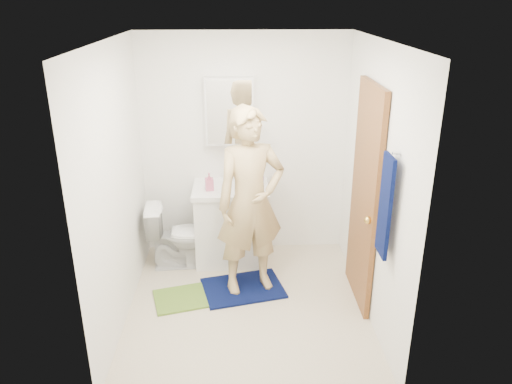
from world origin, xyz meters
TOP-DOWN VIEW (x-y plane):
  - floor at (0.00, 0.00)m, footprint 2.20×2.40m
  - ceiling at (0.00, 0.00)m, footprint 2.20×2.40m
  - wall_back at (0.00, 1.21)m, footprint 2.20×0.02m
  - wall_front at (0.00, -1.21)m, footprint 2.20×0.02m
  - wall_left at (-1.11, 0.00)m, footprint 0.02×2.40m
  - wall_right at (1.11, 0.00)m, footprint 0.02×2.40m
  - vanity_cabinet at (-0.15, 0.91)m, footprint 0.75×0.55m
  - countertop at (-0.15, 0.91)m, footprint 0.79×0.59m
  - sink_basin at (-0.15, 0.91)m, footprint 0.40×0.40m
  - faucet at (-0.15, 1.09)m, footprint 0.03×0.03m
  - medicine_cabinet at (-0.15, 1.14)m, footprint 0.50×0.12m
  - mirror_panel at (-0.15, 1.08)m, footprint 0.46×0.01m
  - door at (1.07, 0.15)m, footprint 0.05×0.80m
  - door_knob at (1.03, -0.17)m, footprint 0.07×0.07m
  - towel at (1.03, -0.57)m, footprint 0.03×0.24m
  - towel_hook at (1.07, -0.57)m, footprint 0.06×0.02m
  - toilet at (-0.69, 0.80)m, footprint 0.71×0.44m
  - bath_mat at (-0.04, 0.29)m, footprint 0.87×0.71m
  - green_rug at (-0.63, 0.13)m, footprint 0.60×0.55m
  - soap_dispenser at (-0.37, 0.84)m, footprint 0.10×0.10m
  - toothbrush_cup at (0.15, 0.99)m, footprint 0.14×0.14m
  - man at (0.04, 0.31)m, footprint 0.76×0.61m

SIDE VIEW (x-z plane):
  - floor at x=0.00m, z-range -0.02..0.00m
  - green_rug at x=-0.63m, z-range 0.00..0.02m
  - bath_mat at x=-0.04m, z-range 0.00..0.02m
  - toilet at x=-0.69m, z-range 0.00..0.70m
  - vanity_cabinet at x=-0.15m, z-range 0.00..0.80m
  - countertop at x=-0.15m, z-range 0.80..0.85m
  - sink_basin at x=-0.15m, z-range 0.83..0.86m
  - toothbrush_cup at x=0.15m, z-range 0.85..0.94m
  - faucet at x=-0.15m, z-range 0.85..0.97m
  - man at x=0.04m, z-range 0.02..1.83m
  - soap_dispenser at x=-0.37m, z-range 0.85..1.03m
  - door_knob at x=1.03m, z-range 0.91..0.98m
  - door at x=1.07m, z-range 0.00..2.05m
  - wall_back at x=0.00m, z-range 0.00..2.40m
  - wall_front at x=0.00m, z-range 0.00..2.40m
  - wall_left at x=-1.11m, z-range 0.00..2.40m
  - wall_right at x=1.11m, z-range 0.00..2.40m
  - towel at x=1.03m, z-range 0.85..1.65m
  - medicine_cabinet at x=-0.15m, z-range 1.25..1.95m
  - mirror_panel at x=-0.15m, z-range 1.27..1.93m
  - towel_hook at x=1.07m, z-range 1.66..1.68m
  - ceiling at x=0.00m, z-range 2.40..2.42m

